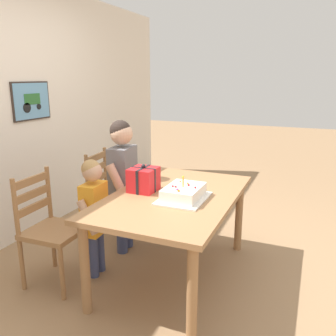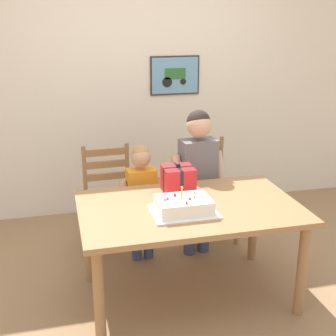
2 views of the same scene
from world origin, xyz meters
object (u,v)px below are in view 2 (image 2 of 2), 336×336
object	(u,v)px
chair_left	(110,199)
gift_box_red_large	(178,180)
dining_table	(189,217)
birthday_cake	(184,206)
child_younger	(142,192)
chair_right	(208,190)
child_older	(198,169)

from	to	relation	value
chair_left	gift_box_red_large	bearing A→B (deg)	-54.21
gift_box_red_large	chair_left	bearing A→B (deg)	125.79
dining_table	birthday_cake	world-z (taller)	birthday_cake
dining_table	child_younger	world-z (taller)	child_younger
birthday_cake	chair_right	distance (m)	1.17
birthday_cake	chair_right	size ratio (longest dim) A/B	0.48
birthday_cake	child_older	xyz separation A→B (m)	(0.33, 0.73, -0.01)
gift_box_red_large	chair_right	world-z (taller)	gift_box_red_large
birthday_cake	child_older	size ratio (longest dim) A/B	0.35
child_older	child_younger	size ratio (longest dim) A/B	1.26
chair_left	child_older	distance (m)	0.82
gift_box_red_large	chair_right	bearing A→B (deg)	53.59
dining_table	child_older	distance (m)	0.69
dining_table	child_older	size ratio (longest dim) A/B	1.21
gift_box_red_large	child_older	distance (m)	0.44
chair_right	child_older	xyz separation A→B (m)	(-0.19, -0.27, 0.31)
chair_right	child_younger	xyz separation A→B (m)	(-0.67, -0.27, 0.14)
dining_table	gift_box_red_large	size ratio (longest dim) A/B	6.65
birthday_cake	gift_box_red_large	size ratio (longest dim) A/B	1.90
dining_table	chair_right	distance (m)	1.01
gift_box_red_large	chair_left	world-z (taller)	gift_box_red_large
birthday_cake	chair_right	bearing A→B (deg)	62.41
chair_left	child_younger	bearing A→B (deg)	-49.08
chair_left	child_older	size ratio (longest dim) A/B	0.72
child_younger	birthday_cake	bearing A→B (deg)	-78.41
birthday_cake	chair_left	distance (m)	1.11
dining_table	birthday_cake	bearing A→B (deg)	-124.01
dining_table	birthday_cake	xyz separation A→B (m)	(-0.07, -0.11, 0.14)
birthday_cake	gift_box_red_large	distance (m)	0.39
child_younger	gift_box_red_large	bearing A→B (deg)	-58.64
gift_box_red_large	child_older	size ratio (longest dim) A/B	0.18
child_older	chair_right	bearing A→B (deg)	54.88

